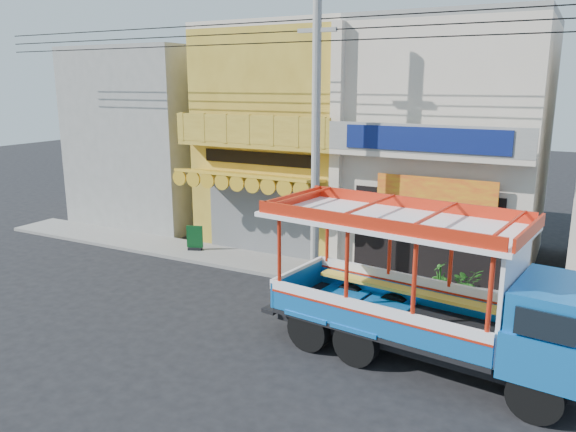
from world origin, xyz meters
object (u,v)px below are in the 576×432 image
object	(u,v)px
green_sign	(195,240)
potted_plant_a	(466,283)
potted_plant_c	(440,276)
utility_pole	(321,121)
songthaew_truck	(452,297)

from	to	relation	value
green_sign	potted_plant_a	distance (m)	9.78
potted_plant_a	potted_plant_c	distance (m)	0.89
utility_pole	songthaew_truck	xyz separation A→B (m)	(4.81, -3.63, -3.35)
songthaew_truck	potted_plant_c	xyz separation A→B (m)	(-1.24, 4.49, -1.13)
songthaew_truck	potted_plant_c	distance (m)	4.80
songthaew_truck	utility_pole	bearing A→B (deg)	142.95
utility_pole	songthaew_truck	distance (m)	6.90
utility_pole	potted_plant_a	xyz separation A→B (m)	(4.40, 0.51, -4.45)
potted_plant_a	utility_pole	bearing A→B (deg)	146.74
songthaew_truck	potted_plant_a	world-z (taller)	songthaew_truck
green_sign	potted_plant_a	xyz separation A→B (m)	(9.78, -0.24, 0.08)
songthaew_truck	potted_plant_c	size ratio (longest dim) A/B	8.98
utility_pole	potted_plant_a	world-z (taller)	utility_pole
songthaew_truck	green_sign	distance (m)	11.16
potted_plant_c	songthaew_truck	bearing A→B (deg)	19.26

